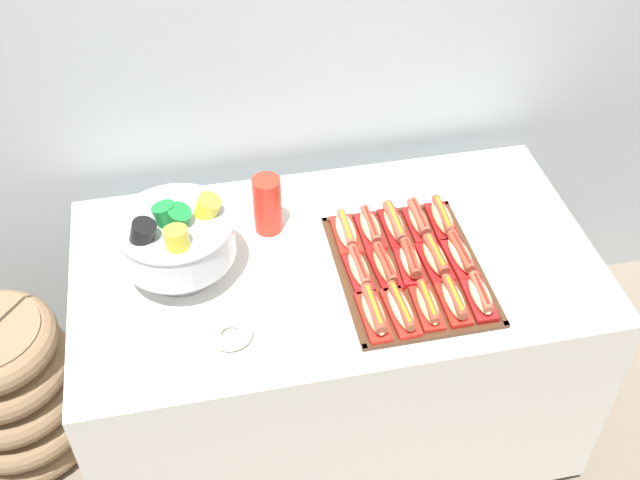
# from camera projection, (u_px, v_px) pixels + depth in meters

# --- Properties ---
(ground_plane) EXTENTS (10.00, 10.00, 0.00)m
(ground_plane) POSITION_uv_depth(u_px,v_px,m) (333.00, 416.00, 2.81)
(ground_plane) COLOR #7A6B5B
(back_wall) EXTENTS (6.00, 0.10, 2.60)m
(back_wall) POSITION_uv_depth(u_px,v_px,m) (297.00, 11.00, 2.33)
(back_wall) COLOR #B2BCC1
(back_wall) RESTS_ON ground_plane
(buffet_table) EXTENTS (1.53, 0.84, 0.80)m
(buffet_table) POSITION_uv_depth(u_px,v_px,m) (334.00, 342.00, 2.53)
(buffet_table) COLOR white
(buffet_table) RESTS_ON ground_plane
(floor_vase) EXTENTS (0.49, 0.49, 1.06)m
(floor_vase) POSITION_uv_depth(u_px,v_px,m) (12.00, 390.00, 2.55)
(floor_vase) COLOR #896B4C
(floor_vase) RESTS_ON ground_plane
(serving_tray) EXTENTS (0.41, 0.53, 0.01)m
(serving_tray) POSITION_uv_depth(u_px,v_px,m) (409.00, 270.00, 2.23)
(serving_tray) COLOR #472B19
(serving_tray) RESTS_ON buffet_table
(hot_dog_0) EXTENTS (0.07, 0.18, 0.06)m
(hot_dog_0) POSITION_uv_depth(u_px,v_px,m) (374.00, 312.00, 2.07)
(hot_dog_0) COLOR red
(hot_dog_0) RESTS_ON serving_tray
(hot_dog_1) EXTENTS (0.07, 0.18, 0.06)m
(hot_dog_1) POSITION_uv_depth(u_px,v_px,m) (401.00, 309.00, 2.08)
(hot_dog_1) COLOR red
(hot_dog_1) RESTS_ON serving_tray
(hot_dog_2) EXTENTS (0.06, 0.16, 0.06)m
(hot_dog_2) POSITION_uv_depth(u_px,v_px,m) (427.00, 305.00, 2.09)
(hot_dog_2) COLOR red
(hot_dog_2) RESTS_ON serving_tray
(hot_dog_3) EXTENTS (0.06, 0.16, 0.06)m
(hot_dog_3) POSITION_uv_depth(u_px,v_px,m) (454.00, 300.00, 2.10)
(hot_dog_3) COLOR red
(hot_dog_3) RESTS_ON serving_tray
(hot_dog_4) EXTENTS (0.07, 0.16, 0.06)m
(hot_dog_4) POSITION_uv_depth(u_px,v_px,m) (480.00, 296.00, 2.11)
(hot_dog_4) COLOR red
(hot_dog_4) RESTS_ON serving_tray
(hot_dog_5) EXTENTS (0.07, 0.17, 0.06)m
(hot_dog_5) POSITION_uv_depth(u_px,v_px,m) (359.00, 269.00, 2.19)
(hot_dog_5) COLOR red
(hot_dog_5) RESTS_ON serving_tray
(hot_dog_6) EXTENTS (0.07, 0.17, 0.06)m
(hot_dog_6) POSITION_uv_depth(u_px,v_px,m) (385.00, 266.00, 2.20)
(hot_dog_6) COLOR #B21414
(hot_dog_6) RESTS_ON serving_tray
(hot_dog_7) EXTENTS (0.07, 0.16, 0.06)m
(hot_dog_7) POSITION_uv_depth(u_px,v_px,m) (410.00, 262.00, 2.21)
(hot_dog_7) COLOR red
(hot_dog_7) RESTS_ON serving_tray
(hot_dog_8) EXTENTS (0.07, 0.17, 0.06)m
(hot_dog_8) POSITION_uv_depth(u_px,v_px,m) (435.00, 258.00, 2.22)
(hot_dog_8) COLOR #B21414
(hot_dog_8) RESTS_ON serving_tray
(hot_dog_9) EXTENTS (0.07, 0.17, 0.06)m
(hot_dog_9) POSITION_uv_depth(u_px,v_px,m) (460.00, 255.00, 2.23)
(hot_dog_9) COLOR red
(hot_dog_9) RESTS_ON serving_tray
(hot_dog_10) EXTENTS (0.07, 0.17, 0.06)m
(hot_dog_10) POSITION_uv_depth(u_px,v_px,m) (346.00, 232.00, 2.31)
(hot_dog_10) COLOR red
(hot_dog_10) RESTS_ON serving_tray
(hot_dog_11) EXTENTS (0.07, 0.16, 0.06)m
(hot_dog_11) POSITION_uv_depth(u_px,v_px,m) (370.00, 228.00, 2.32)
(hot_dog_11) COLOR red
(hot_dog_11) RESTS_ON serving_tray
(hot_dog_12) EXTENTS (0.06, 0.18, 0.06)m
(hot_dog_12) POSITION_uv_depth(u_px,v_px,m) (394.00, 225.00, 2.33)
(hot_dog_12) COLOR #B21414
(hot_dog_12) RESTS_ON serving_tray
(hot_dog_13) EXTENTS (0.06, 0.16, 0.06)m
(hot_dog_13) POSITION_uv_depth(u_px,v_px,m) (419.00, 221.00, 2.34)
(hot_dog_13) COLOR red
(hot_dog_13) RESTS_ON serving_tray
(hot_dog_14) EXTENTS (0.07, 0.18, 0.06)m
(hot_dog_14) POSITION_uv_depth(u_px,v_px,m) (442.00, 218.00, 2.35)
(hot_dog_14) COLOR #B21414
(hot_dog_14) RESTS_ON serving_tray
(punch_bowl) EXTENTS (0.33, 0.33, 0.26)m
(punch_bowl) POSITION_uv_depth(u_px,v_px,m) (176.00, 237.00, 2.13)
(punch_bowl) COLOR silver
(punch_bowl) RESTS_ON buffet_table
(cup_stack) EXTENTS (0.09, 0.09, 0.19)m
(cup_stack) POSITION_uv_depth(u_px,v_px,m) (267.00, 205.00, 2.30)
(cup_stack) COLOR red
(cup_stack) RESTS_ON buffet_table
(donut) EXTENTS (0.12, 0.12, 0.03)m
(donut) POSITION_uv_depth(u_px,v_px,m) (231.00, 333.00, 2.04)
(donut) COLOR silver
(donut) RESTS_ON buffet_table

